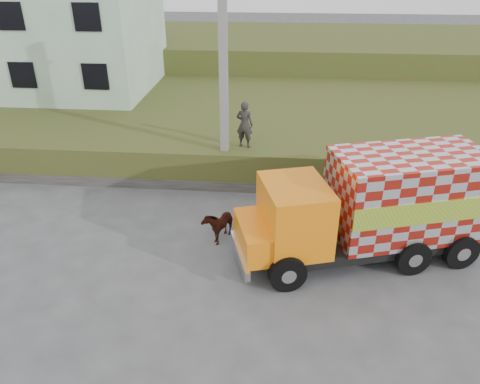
# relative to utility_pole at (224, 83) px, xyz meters

# --- Properties ---
(ground) EXTENTS (120.00, 120.00, 0.00)m
(ground) POSITION_rel_utility_pole_xyz_m (1.00, -4.60, -4.08)
(ground) COLOR #474749
(ground) RESTS_ON ground
(embankment) EXTENTS (40.00, 12.00, 1.50)m
(embankment) POSITION_rel_utility_pole_xyz_m (1.00, 5.40, -3.33)
(embankment) COLOR #3C551C
(embankment) RESTS_ON ground
(embankment_far) EXTENTS (40.00, 12.00, 3.00)m
(embankment_far) POSITION_rel_utility_pole_xyz_m (1.00, 17.40, -2.58)
(embankment_far) COLOR #3C551C
(embankment_far) RESTS_ON ground
(retaining_strip) EXTENTS (16.00, 0.50, 0.40)m
(retaining_strip) POSITION_rel_utility_pole_xyz_m (-1.00, -0.40, -3.88)
(retaining_strip) COLOR #595651
(retaining_strip) RESTS_ON ground
(building) EXTENTS (10.00, 8.00, 6.00)m
(building) POSITION_rel_utility_pole_xyz_m (-10.00, 8.40, 0.42)
(building) COLOR silver
(building) RESTS_ON embankment
(utility_pole) EXTENTS (1.20, 0.30, 8.00)m
(utility_pole) POSITION_rel_utility_pole_xyz_m (0.00, 0.00, 0.00)
(utility_pole) COLOR gray
(utility_pole) RESTS_ON ground
(cargo_truck) EXTENTS (7.64, 4.24, 3.25)m
(cargo_truck) POSITION_rel_utility_pole_xyz_m (4.94, -4.36, -2.40)
(cargo_truck) COLOR black
(cargo_truck) RESTS_ON ground
(cow) EXTENTS (1.03, 1.41, 1.08)m
(cow) POSITION_rel_utility_pole_xyz_m (0.24, -3.84, -3.53)
(cow) COLOR #38170E
(cow) RESTS_ON ground
(pedestrian) EXTENTS (0.75, 0.58, 1.80)m
(pedestrian) POSITION_rel_utility_pole_xyz_m (0.73, 0.39, -1.67)
(pedestrian) COLOR #2B2926
(pedestrian) RESTS_ON embankment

